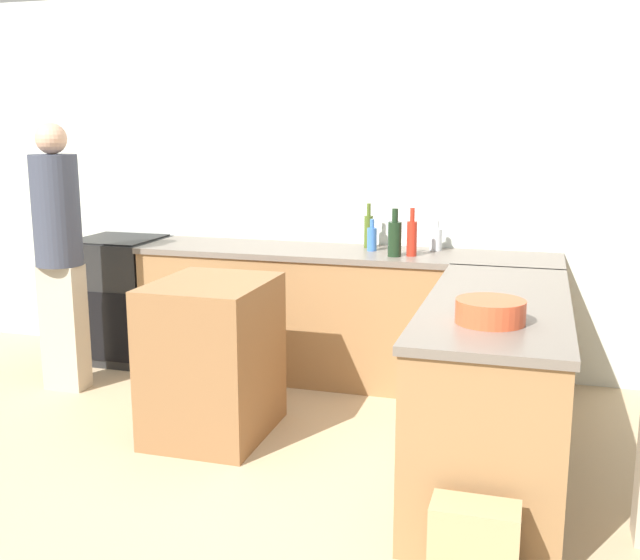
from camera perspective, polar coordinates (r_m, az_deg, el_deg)
ground_plane at (r=3.82m, az=-5.14°, el=-15.69°), size 14.00×14.00×0.00m
wall_back at (r=5.42m, az=2.82°, el=7.37°), size 8.00×0.06×2.70m
counter_back at (r=5.23m, az=1.83°, el=-2.67°), size 2.89×0.66×0.92m
counter_peninsula at (r=3.90m, az=13.10°, el=-8.02°), size 0.69×1.86×0.92m
range_oven at (r=5.91m, az=-14.92°, el=-1.36°), size 0.62×0.63×0.93m
island_table at (r=4.34m, az=-8.15°, el=-5.93°), size 0.62×0.76×0.90m
mixing_bowl at (r=3.31m, az=12.85°, el=-2.34°), size 0.30×0.30×0.10m
hot_sauce_bottle at (r=4.93m, az=7.01°, el=3.27°), size 0.07×0.07×0.32m
water_bottle_blue at (r=5.12m, az=3.98°, el=3.19°), size 0.07×0.07×0.22m
wine_bottle_dark at (r=4.90m, az=5.71°, el=3.24°), size 0.09×0.09×0.31m
vinegar_bottle_clear at (r=5.18m, az=8.82°, el=3.14°), size 0.08×0.08×0.21m
olive_oil_bottle at (r=5.24m, az=3.71°, el=3.81°), size 0.06×0.06×0.31m
person_by_range at (r=5.21m, az=-19.29°, el=2.42°), size 0.31×0.31×1.77m
paper_bag at (r=3.06m, az=11.63°, el=-19.48°), size 0.33×0.18×0.37m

